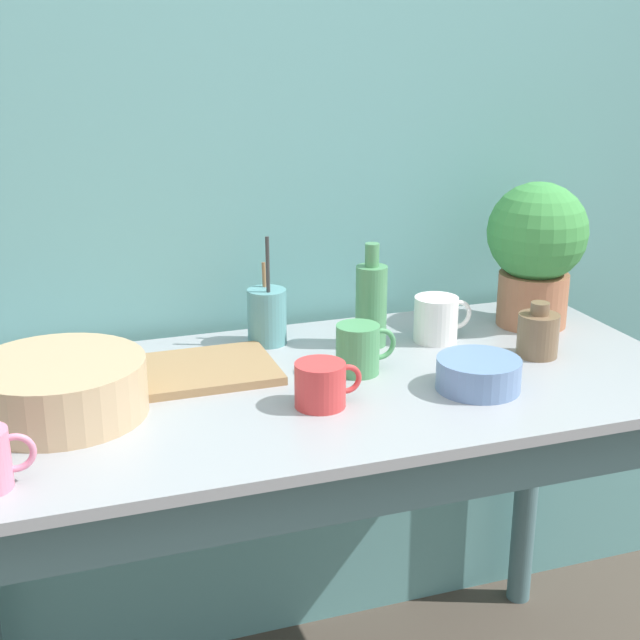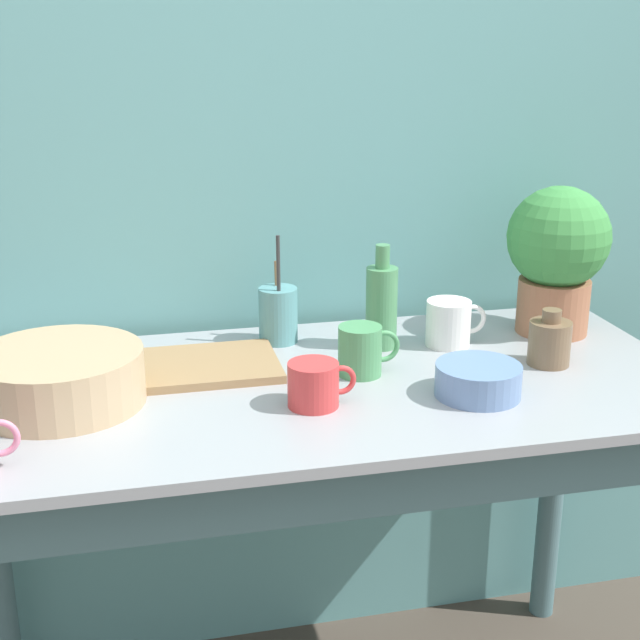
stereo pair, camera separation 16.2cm
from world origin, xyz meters
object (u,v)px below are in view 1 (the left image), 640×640
bottle_tall (371,303)px  tray_board (207,369)px  mug_white (437,319)px  mug_green (359,349)px  potted_plant (536,247)px  bowl_wash_large (59,388)px  bowl_small_blue (478,374)px  bottle_short (538,334)px  mug_red (321,384)px  utensil_cup (267,316)px

bottle_tall → tray_board: 0.37m
mug_white → mug_green: bearing=-151.9°
potted_plant → bowl_wash_large: 1.04m
potted_plant → bottle_tall: 0.40m
bowl_small_blue → bottle_short: bearing=30.4°
bottle_tall → bowl_small_blue: bottle_tall is taller
mug_red → mug_white: size_ratio=0.95×
mug_green → mug_white: bearing=28.1°
bottle_short → bowl_small_blue: (-0.19, -0.11, -0.02)m
bottle_tall → mug_white: bearing=-8.0°
mug_green → bowl_small_blue: mug_green is taller
bottle_tall → mug_red: bearing=-127.2°
mug_red → utensil_cup: bearing=90.2°
mug_red → tray_board: bearing=126.2°
potted_plant → mug_red: (-0.58, -0.27, -0.14)m
bottle_tall → bowl_small_blue: size_ratio=1.40×
mug_white → utensil_cup: utensil_cup is taller
bottle_short → tray_board: 0.66m
mug_red → mug_green: size_ratio=1.02×
bottle_short → mug_red: (-0.49, -0.09, -0.01)m
bottle_tall → bowl_small_blue: bearing=-71.2°
utensil_cup → tray_board: 0.21m
mug_green → utensil_cup: 0.25m
bottle_short → mug_red: 0.50m
bottle_short → mug_white: 0.21m
bowl_wash_large → mug_green: (0.55, 0.01, -0.00)m
tray_board → mug_red: bearing=-53.8°
potted_plant → bowl_wash_large: bearing=-171.0°
bowl_wash_large → tray_board: (0.27, 0.10, -0.04)m
mug_white → utensil_cup: 0.35m
bottle_short → bowl_wash_large: bearing=179.0°
bottle_short → tray_board: bearing=169.4°
utensil_cup → mug_red: bearing=-89.8°
potted_plant → mug_white: 0.28m
bowl_wash_large → tray_board: 0.30m
mug_green → potted_plant: bearing=17.5°
bottle_short → bowl_small_blue: size_ratio=0.72×
potted_plant → mug_green: bearing=-162.5°
bowl_small_blue → utensil_cup: bearing=129.3°
potted_plant → mug_red: 0.66m
potted_plant → utensil_cup: bearing=173.2°
potted_plant → bowl_small_blue: bearing=-134.9°
potted_plant → mug_green: 0.51m
mug_green → tray_board: bearing=161.9°
potted_plant → mug_green: potted_plant is taller
tray_board → bowl_small_blue: bearing=-27.5°
bottle_tall → utensil_cup: size_ratio=0.93×
tray_board → potted_plant: bearing=4.4°
bottle_tall → mug_white: size_ratio=1.68×
utensil_cup → bottle_short: bearing=-26.8°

